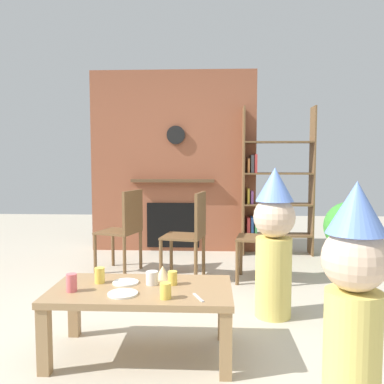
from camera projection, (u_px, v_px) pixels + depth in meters
The scene contains 19 objects.
ground_plane at pixel (169, 327), 3.02m from camera, with size 12.00×12.00×0.00m, color #BCB29E.
brick_fireplace_feature at pixel (174, 162), 5.52m from camera, with size 2.20×0.28×2.40m.
bookshelf at pixel (272, 187), 5.29m from camera, with size 0.90×0.28×1.90m.
coffee_table at pixel (141, 298), 2.57m from camera, with size 1.13×0.61×0.44m.
paper_cup_near_left at pixel (166, 291), 2.36m from camera, with size 0.07×0.07×0.09m, color #F2CC4C.
paper_cup_near_right at pixel (173, 278), 2.62m from camera, with size 0.06×0.06×0.09m, color #F2CC4C.
paper_cup_center at pixel (152, 278), 2.62m from camera, with size 0.08×0.08×0.09m, color silver.
paper_cup_far_left at pixel (100, 275), 2.65m from camera, with size 0.06×0.06×0.10m, color #F2CC4C.
paper_cup_far_right at pixel (72, 283), 2.48m from camera, with size 0.06×0.06×0.11m, color #E5666B.
paper_plate_front at pixel (123, 294), 2.43m from camera, with size 0.18×0.18×0.01m, color white.
paper_plate_rear at pixel (126, 282), 2.65m from camera, with size 0.17×0.17×0.01m, color white.
birthday_cake_slice at pixel (163, 272), 2.76m from camera, with size 0.10×0.10×0.09m, color #EAC68C.
table_fork at pixel (198, 298), 2.37m from camera, with size 0.15×0.02×0.01m, color silver.
child_with_cone_hat at pixel (354, 292), 1.96m from camera, with size 0.31×0.31×1.14m.
child_in_pink at pixel (274, 239), 3.18m from camera, with size 0.32×0.32×1.17m.
dining_chair_left at pixel (125, 226), 4.45m from camera, with size 0.50×0.50×0.90m.
dining_chair_middle at pixel (192, 230), 4.19m from camera, with size 0.47×0.47×0.90m.
dining_chair_right at pixel (267, 231), 4.11m from camera, with size 0.46×0.46×0.90m.
potted_plant_tall at pixel (349, 229), 4.74m from camera, with size 0.57×0.57×0.74m.
Camera 1 is at (0.31, -2.92, 1.24)m, focal length 38.34 mm.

